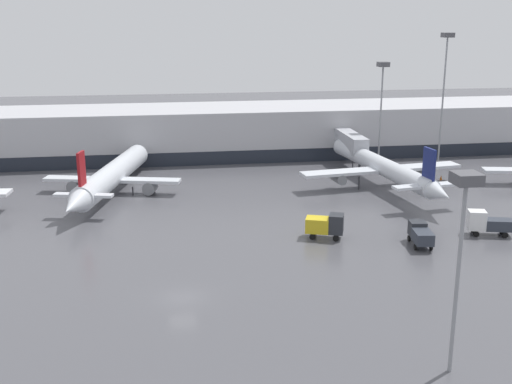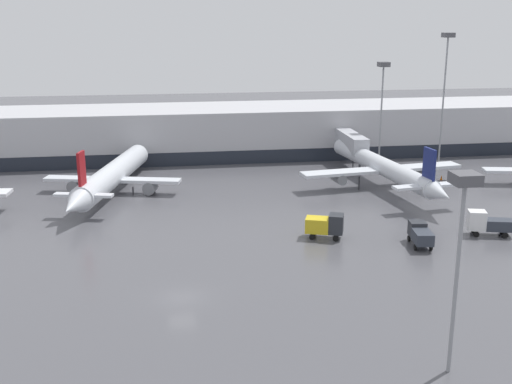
{
  "view_description": "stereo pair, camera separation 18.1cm",
  "coord_description": "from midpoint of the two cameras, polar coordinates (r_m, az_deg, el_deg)",
  "views": [
    {
      "loc": [
        -1.52,
        -55.26,
        25.45
      ],
      "look_at": [
        10.74,
        24.66,
        3.0
      ],
      "focal_mm": 45.0,
      "sensor_mm": 36.0,
      "label": 1
    },
    {
      "loc": [
        -1.35,
        -55.29,
        25.45
      ],
      "look_at": [
        10.74,
        24.66,
        3.0
      ],
      "focal_mm": 45.0,
      "sensor_mm": 36.0,
      "label": 2
    }
  ],
  "objects": [
    {
      "name": "service_truck_3",
      "position": [
        75.7,
        6.13,
        -2.91
      ],
      "size": [
        4.78,
        3.34,
        2.95
      ],
      "rotation": [
        0.0,
        0.0,
        5.94
      ],
      "color": "gold",
      "rests_on": "ground_plane"
    },
    {
      "name": "terminal_building",
      "position": [
        119.08,
        -7.87,
        5.24
      ],
      "size": [
        160.0,
        27.56,
        9.0
      ],
      "color": "#B2B2B7",
      "rests_on": "ground_plane"
    },
    {
      "name": "ground_plane",
      "position": [
        60.87,
        -6.66,
        -9.31
      ],
      "size": [
        320.0,
        320.0,
        0.0
      ],
      "primitive_type": "plane",
      "color": "#4C4C51"
    },
    {
      "name": "service_truck_1",
      "position": [
        81.07,
        19.85,
        -2.57
      ],
      "size": [
        5.58,
        3.11,
        2.99
      ],
      "rotation": [
        0.0,
        0.0,
        2.88
      ],
      "color": "#2D333D",
      "rests_on": "ground_plane"
    },
    {
      "name": "apron_light_mast_3",
      "position": [
        116.92,
        16.46,
        10.87
      ],
      "size": [
        1.8,
        1.8,
        22.46
      ],
      "color": "gray",
      "rests_on": "ground_plane"
    },
    {
      "name": "service_truck_0",
      "position": [
        75.29,
        14.34,
        -3.6
      ],
      "size": [
        2.52,
        4.94,
        2.43
      ],
      "rotation": [
        0.0,
        0.0,
        1.44
      ],
      "color": "#2D333D",
      "rests_on": "ground_plane"
    },
    {
      "name": "parked_jet_1",
      "position": [
        99.27,
        11.11,
        2.22
      ],
      "size": [
        25.83,
        37.1,
        8.52
      ],
      "rotation": [
        0.0,
        0.0,
        1.7
      ],
      "color": "silver",
      "rests_on": "ground_plane"
    },
    {
      "name": "parked_jet_3",
      "position": [
        96.32,
        -12.74,
        1.43
      ],
      "size": [
        20.17,
        35.92,
        8.72
      ],
      "rotation": [
        0.0,
        0.0,
        1.33
      ],
      "color": "silver",
      "rests_on": "ground_plane"
    },
    {
      "name": "traffic_cone_3",
      "position": [
        106.23,
        16.07,
        1.26
      ],
      "size": [
        0.37,
        0.37,
        0.79
      ],
      "color": "orange",
      "rests_on": "ground_plane"
    },
    {
      "name": "apron_light_mast_4",
      "position": [
        46.4,
        17.86,
        -1.85
      ],
      "size": [
        1.8,
        1.8,
        15.1
      ],
      "color": "gray",
      "rests_on": "ground_plane"
    },
    {
      "name": "apron_light_mast_6",
      "position": [
        112.99,
        11.11,
        9.43
      ],
      "size": [
        1.8,
        1.8,
        17.68
      ],
      "color": "gray",
      "rests_on": "ground_plane"
    }
  ]
}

